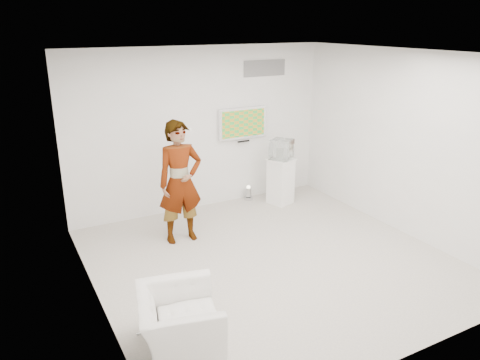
{
  "coord_description": "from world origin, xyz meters",
  "views": [
    {
      "loc": [
        -3.37,
        -5.28,
        3.39
      ],
      "look_at": [
        -0.2,
        0.6,
        1.12
      ],
      "focal_mm": 35.0,
      "sensor_mm": 36.0,
      "label": 1
    }
  ],
  "objects": [
    {
      "name": "floor_uplight",
      "position": [
        0.94,
        2.35,
        0.14
      ],
      "size": [
        0.2,
        0.2,
        0.28
      ],
      "primitive_type": "cylinder",
      "rotation": [
        0.0,
        0.0,
        -0.09
      ],
      "color": "silver",
      "rests_on": "room"
    },
    {
      "name": "wii_remote",
      "position": [
        -0.64,
        1.44,
        1.78
      ],
      "size": [
        0.05,
        0.13,
        0.03
      ],
      "primitive_type": "cube",
      "rotation": [
        0.0,
        0.0,
        -0.15
      ],
      "color": "white",
      "rests_on": "person"
    },
    {
      "name": "console",
      "position": [
        1.4,
        1.9,
        1.01
      ],
      "size": [
        0.11,
        0.17,
        0.22
      ],
      "primitive_type": "cube",
      "rotation": [
        0.0,
        0.0,
        0.4
      ],
      "color": "white",
      "rests_on": "pedestal"
    },
    {
      "name": "armchair",
      "position": [
        -1.92,
        -1.2,
        0.32
      ],
      "size": [
        1.07,
        1.16,
        0.64
      ],
      "primitive_type": "imported",
      "rotation": [
        0.0,
        0.0,
        1.33
      ],
      "color": "silver",
      "rests_on": "room"
    },
    {
      "name": "vitrine",
      "position": [
        1.4,
        1.9,
        1.09
      ],
      "size": [
        0.52,
        0.52,
        0.37
      ],
      "primitive_type": "cube",
      "rotation": [
        0.0,
        0.0,
        0.61
      ],
      "color": "white",
      "rests_on": "pedestal"
    },
    {
      "name": "room",
      "position": [
        0.0,
        0.0,
        1.5
      ],
      "size": [
        5.01,
        5.01,
        3.0
      ],
      "color": "beige",
      "rests_on": "ground"
    },
    {
      "name": "logo_decal",
      "position": [
        1.35,
        2.49,
        2.55
      ],
      "size": [
        0.9,
        0.02,
        0.3
      ],
      "primitive_type": "cube",
      "color": "slate",
      "rests_on": "room"
    },
    {
      "name": "pedestal",
      "position": [
        1.4,
        1.9,
        0.45
      ],
      "size": [
        0.55,
        0.55,
        0.9
      ],
      "primitive_type": "cube",
      "rotation": [
        0.0,
        0.0,
        0.3
      ],
      "color": "white",
      "rests_on": "room"
    },
    {
      "name": "person",
      "position": [
        -0.9,
        1.3,
        0.99
      ],
      "size": [
        0.73,
        0.49,
        1.98
      ],
      "primitive_type": "imported",
      "rotation": [
        0.0,
        0.0,
        -0.02
      ],
      "color": "silver",
      "rests_on": "room"
    },
    {
      "name": "tv",
      "position": [
        0.85,
        2.45,
        1.55
      ],
      "size": [
        1.0,
        0.08,
        0.6
      ],
      "primitive_type": "cube",
      "color": "silver",
      "rests_on": "room"
    }
  ]
}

